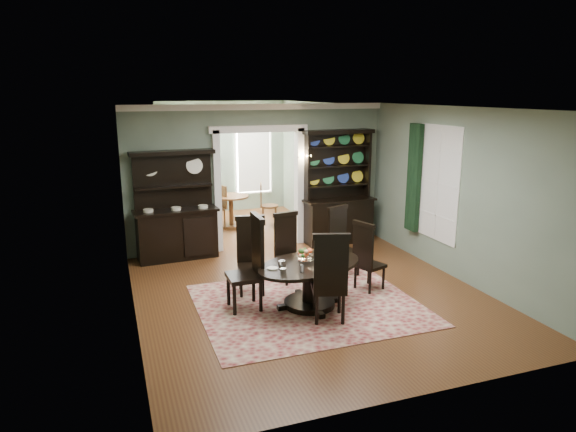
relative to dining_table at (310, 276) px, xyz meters
name	(u,v)px	position (x,y,z in m)	size (l,w,h in m)	color
room	(312,201)	(0.19, 0.40, 1.09)	(5.51, 6.01, 3.01)	brown
parlor	(231,161)	(0.19, 5.89, 1.03)	(3.51, 3.50, 3.01)	brown
doorway_trim	(259,171)	(0.19, 3.36, 1.13)	(2.08, 0.25, 2.57)	white
right_window	(426,181)	(2.88, 1.29, 1.11)	(0.15, 1.47, 2.12)	white
wall_sconce	(304,157)	(1.14, 3.20, 1.40)	(0.27, 0.21, 0.21)	gold
rug	(308,305)	(0.00, 0.04, -0.48)	(3.35, 2.85, 0.01)	maroon
dining_table	(310,276)	(0.00, 0.00, 0.00)	(2.11, 2.11, 0.70)	black
centerpiece	(306,258)	(-0.03, 0.08, 0.27)	(1.25, 0.81, 0.21)	white
chair_far_left	(251,252)	(-0.68, 0.92, 0.18)	(0.55, 0.53, 1.27)	black
chair_far_mid	(288,245)	(0.07, 1.21, 0.15)	(0.51, 0.49, 1.21)	black
chair_far_right	(341,239)	(1.06, 1.15, 0.17)	(0.60, 0.59, 1.26)	black
chair_end_left	(252,260)	(-0.85, 0.25, 0.28)	(0.51, 0.56, 1.46)	black
chair_end_right	(366,255)	(1.12, 0.29, 0.14)	(0.54, 0.55, 1.19)	black
chair_near	(330,276)	(0.05, -0.64, 0.22)	(0.62, 0.60, 1.36)	black
sideboard	(176,221)	(-1.60, 3.11, 0.26)	(1.66, 0.68, 2.14)	black
welsh_dresser	(338,202)	(1.89, 3.09, 0.40)	(1.59, 0.63, 2.45)	black
parlor_table	(231,207)	(-0.04, 5.03, 0.03)	(0.86, 0.86, 0.80)	brown
parlor_chair_left	(218,206)	(-0.36, 5.01, 0.08)	(0.50, 0.49, 1.06)	brown
parlor_chair_right	(266,203)	(0.81, 4.89, 0.08)	(0.49, 0.48, 1.06)	brown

